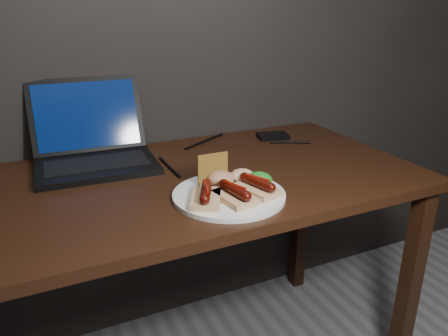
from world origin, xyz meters
name	(u,v)px	position (x,y,z in m)	size (l,w,h in m)	color
desk	(180,206)	(0.00, 1.38, 0.66)	(1.40, 0.70, 0.75)	black
laptop	(93,146)	(-0.20, 1.61, 0.81)	(0.36, 0.34, 0.25)	black
hard_drive	(273,136)	(0.44, 1.60, 0.76)	(0.11, 0.07, 0.02)	black
desk_cables	(165,158)	(0.01, 1.55, 0.75)	(1.05, 0.34, 0.01)	black
plate	(229,195)	(0.07, 1.20, 0.76)	(0.29, 0.29, 0.01)	silver
bread_sausage_left	(206,195)	(0.00, 1.18, 0.78)	(0.11, 0.13, 0.04)	#E0BE83
bread_sausage_center	(235,194)	(0.07, 1.15, 0.78)	(0.09, 0.12, 0.04)	#E0BE83
bread_sausage_right	(257,186)	(0.14, 1.17, 0.78)	(0.10, 0.13, 0.04)	#E0BE83
crispbread	(213,169)	(0.06, 1.28, 0.80)	(0.09, 0.01, 0.09)	#A67F2D
salad_greens	(259,180)	(0.16, 1.21, 0.78)	(0.07, 0.07, 0.04)	#136213
salsa_mound	(221,179)	(0.07, 1.25, 0.78)	(0.07, 0.07, 0.04)	#9F200F
coleslaw_mound	(242,176)	(0.14, 1.25, 0.78)	(0.06, 0.06, 0.04)	beige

